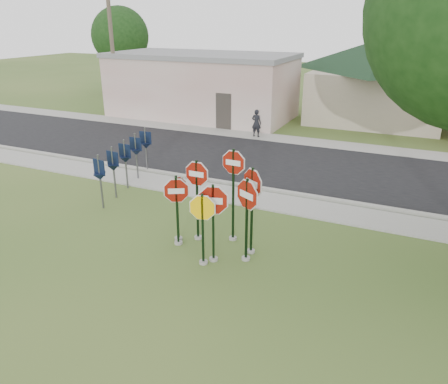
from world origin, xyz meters
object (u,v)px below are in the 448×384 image
at_px(stop_sign_yellow, 203,221).
at_px(stop_sign_left, 177,203).
at_px(utility_pole_near, 112,41).
at_px(stop_sign_center, 213,212).
at_px(pedestrian, 256,123).

bearing_deg(stop_sign_yellow, stop_sign_left, 149.94).
bearing_deg(utility_pole_near, stop_sign_left, -47.36).
bearing_deg(stop_sign_yellow, stop_sign_center, 56.26).
xyz_separation_m(stop_sign_center, stop_sign_yellow, (-0.18, -0.27, -0.19)).
relative_size(utility_pole_near, pedestrian, 6.15).
xyz_separation_m(stop_sign_yellow, pedestrian, (-3.54, 13.49, -0.46)).
height_order(stop_sign_center, pedestrian, stop_sign_center).
relative_size(stop_sign_center, pedestrian, 1.55).
distance_m(stop_sign_center, utility_pole_near, 20.44).
xyz_separation_m(stop_sign_yellow, utility_pole_near, (-13.99, 14.59, 3.67)).
height_order(stop_sign_left, utility_pole_near, utility_pole_near).
bearing_deg(stop_sign_left, pedestrian, 100.35).
bearing_deg(stop_sign_yellow, pedestrian, 104.71).
bearing_deg(stop_sign_center, stop_sign_yellow, -123.74).
distance_m(stop_sign_center, stop_sign_left, 1.46).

